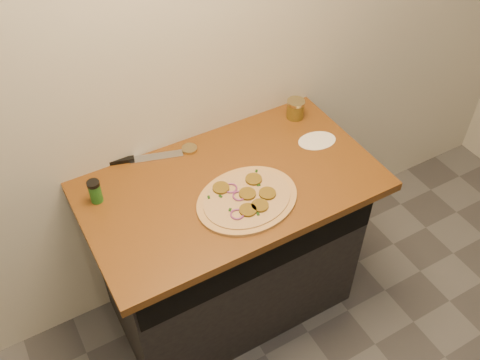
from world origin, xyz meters
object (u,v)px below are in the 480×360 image
chefs_knife (137,159)px  spice_shaker (95,191)px  pizza (247,199)px  salsa_jar (295,109)px

chefs_knife → spice_shaker: bearing=-147.1°
pizza → chefs_knife: bearing=123.3°
chefs_knife → spice_shaker: spice_shaker is taller
salsa_jar → chefs_knife: bearing=173.7°
chefs_knife → spice_shaker: 0.27m
pizza → spice_shaker: (-0.51, 0.29, 0.04)m
pizza → chefs_knife: 0.52m
pizza → spice_shaker: 0.59m
pizza → chefs_knife: pizza is taller
salsa_jar → spice_shaker: bearing=-176.4°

